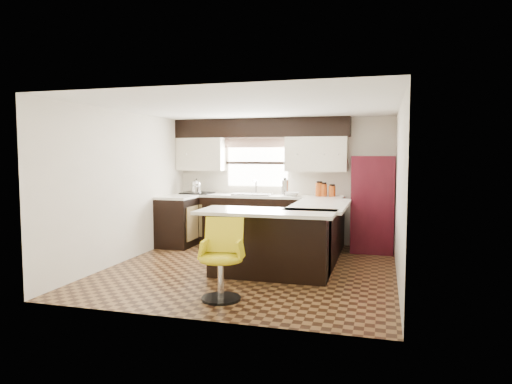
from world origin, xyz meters
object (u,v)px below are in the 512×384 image
(bar_chair, at_px, (221,260))
(peninsula_return, at_px, (269,245))
(refrigerator, at_px, (373,204))
(peninsula_long, at_px, (317,235))

(bar_chair, bearing_deg, peninsula_return, 67.90)
(peninsula_return, xyz_separation_m, bar_chair, (-0.30, -1.16, 0.03))
(refrigerator, relative_size, bar_chair, 1.77)
(peninsula_return, height_order, refrigerator, refrigerator)
(refrigerator, bearing_deg, peninsula_long, -124.73)
(refrigerator, height_order, bar_chair, refrigerator)
(peninsula_return, height_order, bar_chair, bar_chair)
(peninsula_long, distance_m, peninsula_return, 1.11)
(refrigerator, xyz_separation_m, bar_chair, (-1.64, -3.32, -0.37))
(refrigerator, distance_m, bar_chair, 3.72)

